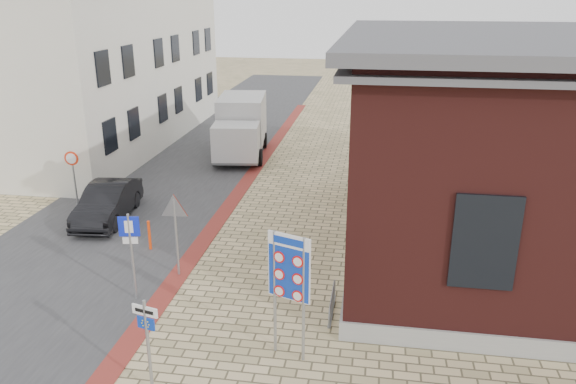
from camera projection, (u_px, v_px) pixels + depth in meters
The scene contains 16 objects.
ground at pixel (210, 352), 13.07m from camera, with size 120.00×120.00×0.00m, color tan.
road_strip at pixel (191, 160), 27.83m from camera, with size 7.00×60.00×0.02m, color #38383A.
curb_strip at pixel (234, 199), 22.66m from camera, with size 0.60×40.00×0.02m, color maroon.
brick_building at pixel (557, 146), 17.04m from camera, with size 13.00×13.00×6.80m.
townhouse_near at pixel (42, 82), 24.47m from camera, with size 7.40×6.40×8.30m.
townhouse_mid at pixel (105, 58), 29.91m from camera, with size 7.40×6.40×9.10m.
townhouse_far at pixel (149, 54), 35.62m from camera, with size 7.40×6.40×8.30m.
bike_rack at pixel (332, 303), 14.63m from camera, with size 0.08×1.80×0.60m.
sedan at pixel (108, 202), 20.44m from camera, with size 1.41×4.05×1.34m, color black.
box_truck at pixel (241, 126), 28.24m from camera, with size 2.92×5.78×2.90m.
border_sign at pixel (289, 270), 12.23m from camera, with size 0.99×0.40×3.04m.
essen_sign at pixel (147, 333), 11.32m from camera, with size 0.58×0.17×2.17m.
parking_sign at pixel (131, 242), 14.76m from camera, with size 0.55×0.14×2.49m.
yield_sign at pixel (175, 215), 15.98m from camera, with size 0.88×0.14×2.49m.
speed_sign at pixel (73, 171), 21.14m from camera, with size 0.54×0.07×2.30m.
bollard at pixel (149, 235), 18.07m from camera, with size 0.09×0.09×1.00m, color #FF410D.
Camera 1 is at (3.57, -10.61, 7.93)m, focal length 35.00 mm.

